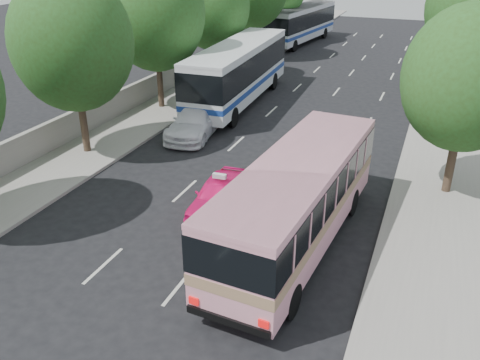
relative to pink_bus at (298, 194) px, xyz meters
The scene contains 15 objects.
ground 4.61m from the pink_bus, 157.79° to the right, with size 120.00×120.00×0.00m, color black.
sidewalk_left 22.26m from the pink_bus, 123.69° to the left, with size 4.00×90.00×0.15m, color #9E998E.
sidewalk_right 19.15m from the pink_bus, 75.71° to the left, with size 4.00×90.00×0.12m, color #9E998E.
low_wall 23.25m from the pink_bus, 127.39° to the left, with size 0.30×90.00×1.50m, color #9E998E.
tree_left_b 13.51m from the pink_bus, 160.24° to the left, with size 5.70×5.70×8.88m.
tree_left_c 18.00m from the pink_bus, 135.07° to the left, with size 6.00×6.00×9.35m.
tree_left_d 24.09m from the pink_bus, 121.15° to the left, with size 5.52×5.52×8.60m.
tree_right_near 8.68m from the pink_bus, 52.09° to the left, with size 5.10×5.10×7.95m.
tree_right_far 23.36m from the pink_bus, 76.74° to the left, with size 6.00×6.00×9.35m.
pink_bus is the anchor object (origin of this frame).
pink_taxi 4.09m from the pink_bus, 157.93° to the left, with size 1.69×4.21×1.44m, color #FF1675.
white_pickup 12.24m from the pink_bus, 133.01° to the left, with size 2.20×5.41×1.57m, color white.
tour_coach_front 17.41m from the pink_bus, 118.47° to the left, with size 3.32×13.03×3.87m.
tour_coach_rear 38.48m from the pink_bus, 105.22° to the left, with size 4.25×12.42×3.64m.
taxi_roof_sign 3.90m from the pink_bus, 157.93° to the left, with size 0.55×0.18×0.18m, color silver.
Camera 1 is at (7.62, -13.50, 10.06)m, focal length 38.00 mm.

